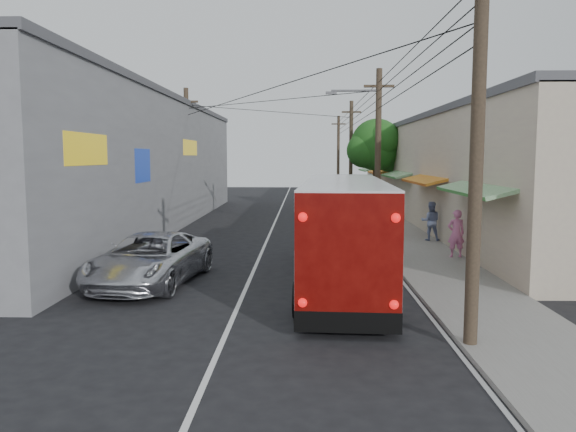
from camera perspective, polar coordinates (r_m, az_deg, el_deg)
name	(u,v)px	position (r m, az deg, el deg)	size (l,w,h in m)	color
ground	(232,319)	(14.06, -5.66, -10.37)	(120.00, 120.00, 0.00)	black
sidewalk	(383,222)	(33.95, 9.64, -0.65)	(3.00, 80.00, 0.12)	slate
building_right	(452,170)	(36.58, 16.29, 4.52)	(7.09, 40.00, 6.25)	#B4A28F
building_left	(122,162)	(33.01, -16.55, 5.25)	(7.20, 36.00, 7.25)	gray
utility_poles	(327,154)	(33.74, 3.97, 6.30)	(11.80, 45.28, 8.00)	#473828
street_tree	(377,147)	(39.74, 9.08, 6.99)	(4.40, 4.00, 6.60)	#3F2B19
coach_bus	(344,230)	(17.67, 5.69, -1.41)	(3.09, 11.39, 3.25)	silver
jeepney	(150,259)	(18.05, -13.80, -4.27)	(2.62, 5.67, 1.58)	silver
parked_suv	(359,219)	(29.00, 7.24, -0.35)	(2.13, 5.24, 1.52)	#94949C
parked_car_mid	(345,204)	(38.74, 5.82, 1.19)	(1.68, 4.19, 1.43)	black
parked_car_far	(335,199)	(41.86, 4.84, 1.70)	(1.73, 4.95, 1.63)	black
pedestrian_near	(456,233)	(22.48, 16.70, -1.71)	(0.67, 0.44, 1.83)	pink
pedestrian_far	(431,221)	(26.64, 14.29, -0.50)	(0.87, 0.68, 1.79)	#8593C2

